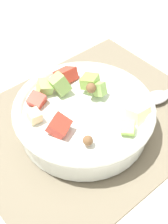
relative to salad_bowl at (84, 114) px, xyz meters
name	(u,v)px	position (x,y,z in m)	size (l,w,h in m)	color
ground_plane	(88,123)	(-0.02, -0.01, -0.04)	(2.40, 2.40, 0.00)	silver
placemat	(88,122)	(-0.02, -0.01, -0.04)	(0.45, 0.36, 0.01)	#756B56
salad_bowl	(84,114)	(0.00, 0.00, 0.00)	(0.25, 0.25, 0.10)	white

